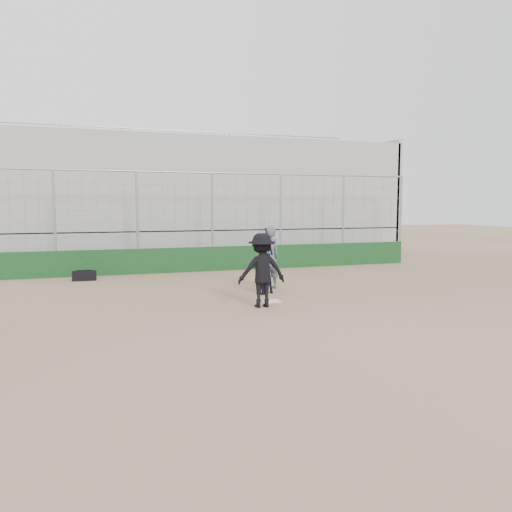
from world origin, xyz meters
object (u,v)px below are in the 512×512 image
object	(u,v)px
batter_at_plate	(262,270)
catcher_crouched	(263,276)
umpire	(269,261)
equipment_bag	(84,276)

from	to	relation	value
batter_at_plate	catcher_crouched	size ratio (longest dim) A/B	1.86
catcher_crouched	umpire	size ratio (longest dim) A/B	0.61
umpire	equipment_bag	bearing A→B (deg)	-44.76
umpire	equipment_bag	world-z (taller)	umpire
batter_at_plate	umpire	world-z (taller)	batter_at_plate
catcher_crouched	equipment_bag	bearing A→B (deg)	138.07
batter_at_plate	umpire	distance (m)	2.87
batter_at_plate	catcher_crouched	distance (m)	1.94
batter_at_plate	equipment_bag	xyz separation A→B (m)	(-4.51, 6.41, -0.81)
batter_at_plate	umpire	size ratio (longest dim) A/B	1.14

